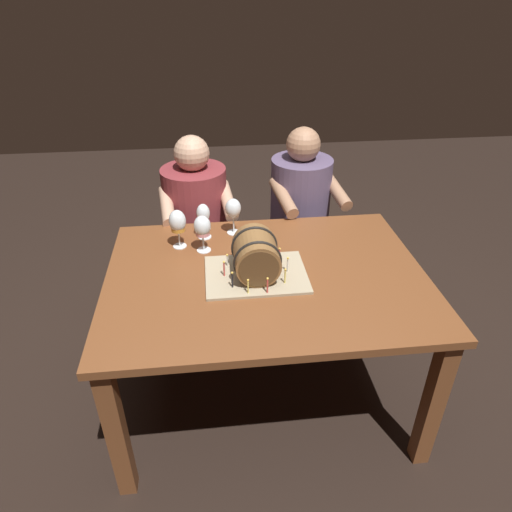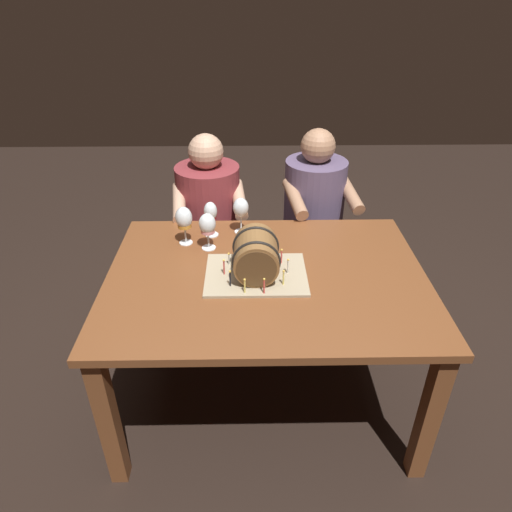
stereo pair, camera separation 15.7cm
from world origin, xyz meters
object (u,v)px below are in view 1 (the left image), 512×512
object	(u,v)px
wine_glass_empty	(233,209)
person_seated_right	(299,226)
wine_glass_rose	(202,228)
wine_glass_red	(203,215)
barrel_cake	(256,258)
wine_glass_amber	(178,223)
person_seated_left	(198,233)
dining_table	(266,292)

from	to	relation	value
wine_glass_empty	person_seated_right	bearing A→B (deg)	43.52
wine_glass_rose	wine_glass_red	size ratio (longest dim) A/B	1.01
barrel_cake	wine_glass_empty	world-z (taller)	barrel_cake
barrel_cake	person_seated_right	bearing A→B (deg)	65.99
wine_glass_empty	wine_glass_rose	world-z (taller)	wine_glass_empty
wine_glass_empty	wine_glass_rose	xyz separation A→B (m)	(-0.15, -0.16, -0.01)
wine_glass_rose	wine_glass_amber	distance (m)	0.13
barrel_cake	person_seated_left	bearing A→B (deg)	108.22
barrel_cake	person_seated_left	world-z (taller)	person_seated_left
wine_glass_empty	wine_glass_red	xyz separation A→B (m)	(-0.15, -0.03, -0.01)
person_seated_right	wine_glass_red	bearing A→B (deg)	-142.92
wine_glass_empty	wine_glass_red	world-z (taller)	wine_glass_empty
wine_glass_rose	person_seated_left	xyz separation A→B (m)	(-0.04, 0.56, -0.33)
barrel_cake	wine_glass_amber	size ratio (longest dim) A/B	2.28
dining_table	wine_glass_amber	xyz separation A→B (m)	(-0.38, 0.28, 0.23)
wine_glass_empty	person_seated_right	xyz separation A→B (m)	(0.42, 0.40, -0.33)
wine_glass_empty	person_seated_left	distance (m)	0.56
barrel_cake	wine_glass_red	distance (m)	0.43
wine_glass_empty	wine_glass_rose	distance (m)	0.22
dining_table	person_seated_right	distance (m)	0.85
dining_table	wine_glass_empty	world-z (taller)	wine_glass_empty
wine_glass_empty	person_seated_left	world-z (taller)	person_seated_left
wine_glass_amber	person_seated_left	xyz separation A→B (m)	(0.07, 0.51, -0.34)
dining_table	person_seated_left	xyz separation A→B (m)	(-0.31, 0.79, -0.11)
dining_table	barrel_cake	size ratio (longest dim) A/B	3.19
barrel_cake	wine_glass_amber	distance (m)	0.44
wine_glass_amber	wine_glass_empty	bearing A→B (deg)	21.80
wine_glass_amber	person_seated_right	xyz separation A→B (m)	(0.69, 0.51, -0.33)
dining_table	barrel_cake	bearing A→B (deg)	-169.57
dining_table	wine_glass_amber	bearing A→B (deg)	143.72
person_seated_right	wine_glass_rose	bearing A→B (deg)	-135.85
wine_glass_rose	wine_glass_empty	bearing A→B (deg)	45.82
barrel_cake	wine_glass_rose	distance (m)	0.33
person_seated_left	dining_table	bearing A→B (deg)	-68.66
wine_glass_empty	wine_glass_red	size ratio (longest dim) A/B	1.04
wine_glass_rose	wine_glass_red	bearing A→B (deg)	87.40
person_seated_left	wine_glass_amber	bearing A→B (deg)	-98.19
wine_glass_rose	wine_glass_red	xyz separation A→B (m)	(0.01, 0.13, 0.00)
wine_glass_amber	wine_glass_red	bearing A→B (deg)	32.88
wine_glass_red	person_seated_right	size ratio (longest dim) A/B	0.16
person_seated_right	wine_glass_empty	bearing A→B (deg)	-136.48
wine_glass_empty	wine_glass_red	bearing A→B (deg)	-168.73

